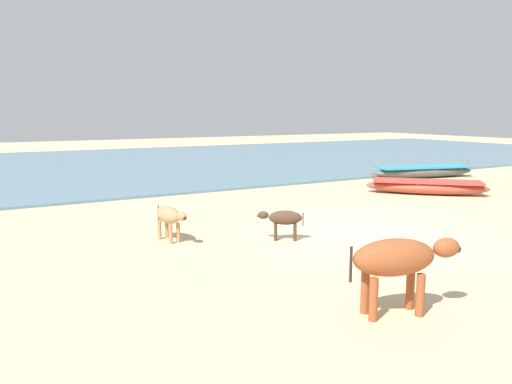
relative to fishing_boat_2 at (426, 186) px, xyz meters
name	(u,v)px	position (x,y,z in m)	size (l,w,h in m)	color
ground	(365,234)	(-5.23, -2.95, -0.24)	(80.00, 80.00, 0.00)	#CCB789
sea_water	(139,163)	(-5.23, 13.69, -0.20)	(60.00, 20.00, 0.08)	slate
fishing_boat_2	(426,186)	(0.00, 0.00, 0.00)	(3.31, 3.25, 0.64)	#B74733
fishing_boat_3	(423,171)	(3.10, 2.88, 0.01)	(4.51, 2.05, 0.66)	#5B5651
cow_adult_rust	(398,260)	(-7.78, -6.34, 0.47)	(1.51, 0.74, 1.00)	#9E4C28
calf_near_dark	(284,219)	(-7.01, -2.51, 0.19)	(0.86, 0.65, 0.61)	#4C3323
calf_far_tan	(169,216)	(-9.05, -1.46, 0.26)	(0.44, 1.08, 0.71)	tan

